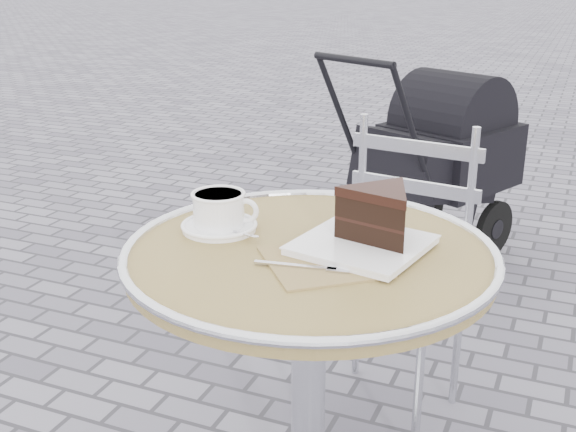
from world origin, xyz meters
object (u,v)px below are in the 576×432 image
at_px(cake_plate_set, 375,221).
at_px(bistro_chair, 402,238).
at_px(cappuccino_set, 220,213).
at_px(baby_stroller, 435,166).
at_px(cafe_table, 309,326).

height_order(cake_plate_set, bistro_chair, cake_plate_set).
xyz_separation_m(cake_plate_set, bistro_chair, (-0.09, 0.60, -0.27)).
height_order(cappuccino_set, cake_plate_set, cake_plate_set).
bearing_deg(bistro_chair, baby_stroller, 104.56).
bearing_deg(cake_plate_set, baby_stroller, 108.27).
xyz_separation_m(cafe_table, cappuccino_set, (-0.21, 0.03, 0.20)).
xyz_separation_m(cappuccino_set, cake_plate_set, (0.32, 0.02, 0.02)).
xyz_separation_m(cafe_table, cake_plate_set, (0.11, 0.06, 0.22)).
bearing_deg(bistro_chair, cappuccino_set, -103.06).
relative_size(cafe_table, bistro_chair, 0.88).
distance_m(bistro_chair, baby_stroller, 1.16).
xyz_separation_m(bistro_chair, baby_stroller, (-0.14, 1.14, -0.11)).
xyz_separation_m(cappuccino_set, baby_stroller, (0.09, 1.77, -0.35)).
relative_size(cappuccino_set, bistro_chair, 0.21).
xyz_separation_m(cake_plate_set, baby_stroller, (-0.23, 1.74, -0.37)).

